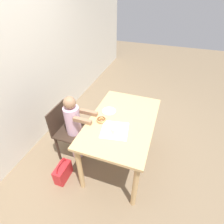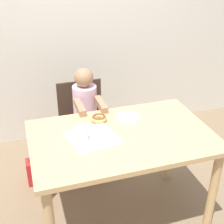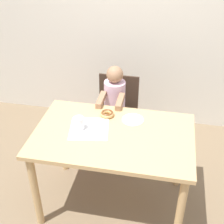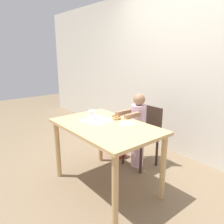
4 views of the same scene
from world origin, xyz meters
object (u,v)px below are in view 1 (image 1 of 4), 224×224
object	(u,v)px
donut	(101,120)
cup	(114,132)
chair	(68,131)
handbag	(63,172)
child_figure	(74,128)

from	to	relation	value
donut	cup	world-z (taller)	cup
chair	handbag	distance (m)	0.54
chair	donut	size ratio (longest dim) A/B	7.10
cup	donut	bearing A→B (deg)	51.71
chair	donut	world-z (taller)	chair
handbag	cup	world-z (taller)	cup
chair	cup	size ratio (longest dim) A/B	7.70
child_figure	handbag	size ratio (longest dim) A/B	3.02
handbag	cup	distance (m)	0.96
child_figure	cup	world-z (taller)	child_figure
donut	cup	xyz separation A→B (m)	(-0.18, -0.22, 0.03)
chair	donut	distance (m)	0.61
child_figure	handbag	distance (m)	0.59
donut	handbag	size ratio (longest dim) A/B	0.34
donut	child_figure	bearing A→B (deg)	91.77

